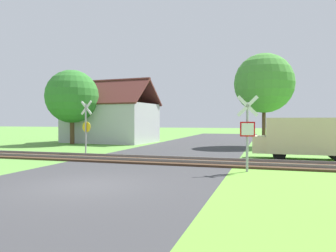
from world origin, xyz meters
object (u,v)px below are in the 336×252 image
house (111,121)px  mail_truck (304,136)px  crossing_sign_far (86,124)px  stop_sign_near (247,129)px  tree_right (264,83)px  tree_left (72,97)px

house → mail_truck: 18.90m
house → mail_truck: bearing=-25.6°
crossing_sign_far → stop_sign_near: bearing=-8.3°
crossing_sign_far → mail_truck: crossing_sign_far is taller
house → mail_truck: house is taller
stop_sign_near → house: bearing=-60.3°
stop_sign_near → mail_truck: stop_sign_near is taller
stop_sign_near → tree_right: bearing=-105.1°
house → tree_right: (14.14, -0.95, 3.07)m
crossing_sign_far → house: size_ratio=0.38×
stop_sign_near → mail_truck: 5.84m
tree_left → tree_right: bearing=8.2°
stop_sign_near → crossing_sign_far: size_ratio=0.95×
tree_left → mail_truck: 19.65m
house → tree_right: tree_right is taller
stop_sign_near → crossing_sign_far: crossing_sign_far is taller
stop_sign_near → tree_right: (0.49, 13.80, 3.35)m
stop_sign_near → mail_truck: (2.64, 5.19, -0.50)m
stop_sign_near → tree_right: size_ratio=0.42×
stop_sign_near → tree_left: 19.64m
crossing_sign_far → tree_right: bearing=57.4°
house → tree_left: tree_left is taller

